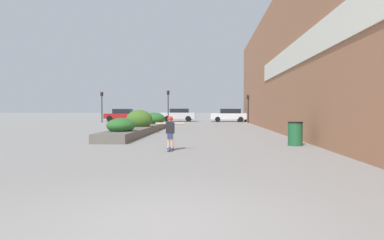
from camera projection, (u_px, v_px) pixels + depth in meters
name	position (u px, v px, depth m)	size (l,w,h in m)	color
ground_plane	(155.00, 225.00, 4.32)	(300.00, 300.00, 0.00)	gray
building_wall_right	(285.00, 60.00, 20.89)	(0.67, 45.23, 8.99)	#9E6647
planter_box	(141.00, 126.00, 21.65)	(1.78, 13.82, 1.44)	#605B54
skateboard	(170.00, 149.00, 12.18)	(0.21, 0.77, 0.10)	navy
skateboarder	(170.00, 129.00, 12.16)	(1.06, 0.19, 1.13)	tan
trash_bin	(295.00, 134.00, 13.90)	(0.61, 0.61, 0.97)	#1E5B33
car_leftmost	(122.00, 115.00, 42.51)	(4.03, 1.89, 1.55)	maroon
car_center_left	(229.00, 115.00, 40.94)	(4.34, 1.96, 1.56)	silver
car_center_right	(179.00, 115.00, 42.13)	(4.17, 1.86, 1.58)	#BCBCC1
traffic_light_left	(168.00, 101.00, 38.23)	(0.28, 0.30, 3.60)	black
traffic_light_right	(248.00, 103.00, 37.61)	(0.28, 0.30, 3.09)	black
traffic_light_far_left	(102.00, 102.00, 38.73)	(0.28, 0.30, 3.47)	black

